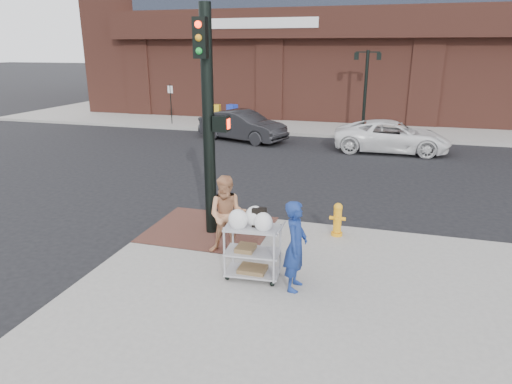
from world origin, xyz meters
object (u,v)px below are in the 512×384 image
(traffic_signal_pole, at_px, (209,117))
(minivan_white, at_px, (392,136))
(lamp_post, at_px, (366,81))
(fire_hydrant, at_px, (337,219))
(sedan_dark, at_px, (243,126))
(utility_cart, at_px, (253,247))
(woman_blue, at_px, (296,246))
(pedestrian_tan, at_px, (228,215))

(traffic_signal_pole, height_order, minivan_white, traffic_signal_pole)
(lamp_post, relative_size, fire_hydrant, 5.12)
(traffic_signal_pole, bearing_deg, minivan_white, 69.95)
(sedan_dark, height_order, utility_cart, utility_cart)
(minivan_white, relative_size, utility_cart, 3.45)
(utility_cart, bearing_deg, lamp_post, 86.86)
(woman_blue, bearing_deg, fire_hydrant, -7.84)
(lamp_post, relative_size, woman_blue, 2.44)
(fire_hydrant, bearing_deg, minivan_white, 83.69)
(woman_blue, bearing_deg, utility_cart, 81.49)
(traffic_signal_pole, bearing_deg, sedan_dark, 104.34)
(lamp_post, xyz_separation_m, traffic_signal_pole, (-2.48, -15.23, 0.21))
(utility_cart, relative_size, fire_hydrant, 1.77)
(pedestrian_tan, bearing_deg, utility_cart, -58.53)
(traffic_signal_pole, distance_m, fire_hydrant, 3.68)
(traffic_signal_pole, xyz_separation_m, woman_blue, (2.37, -2.02, -1.86))
(pedestrian_tan, bearing_deg, woman_blue, -43.09)
(pedestrian_tan, height_order, minivan_white, pedestrian_tan)
(traffic_signal_pole, distance_m, woman_blue, 3.62)
(woman_blue, xyz_separation_m, utility_cart, (-0.83, 0.15, -0.19))
(traffic_signal_pole, bearing_deg, woman_blue, -40.41)
(traffic_signal_pole, height_order, woman_blue, traffic_signal_pole)
(lamp_post, bearing_deg, sedan_dark, -144.53)
(sedan_dark, bearing_deg, utility_cart, -142.84)
(lamp_post, height_order, pedestrian_tan, lamp_post)
(traffic_signal_pole, bearing_deg, utility_cart, -50.45)
(lamp_post, bearing_deg, traffic_signal_pole, -99.24)
(woman_blue, relative_size, pedestrian_tan, 0.98)
(utility_cart, bearing_deg, pedestrian_tan, 131.55)
(woman_blue, height_order, fire_hydrant, woman_blue)
(woman_blue, relative_size, minivan_white, 0.34)
(pedestrian_tan, height_order, fire_hydrant, pedestrian_tan)
(sedan_dark, distance_m, fire_hydrant, 12.20)
(pedestrian_tan, relative_size, sedan_dark, 0.38)
(traffic_signal_pole, height_order, pedestrian_tan, traffic_signal_pole)
(minivan_white, height_order, utility_cart, utility_cart)
(lamp_post, relative_size, traffic_signal_pole, 0.80)
(pedestrian_tan, height_order, utility_cart, pedestrian_tan)
(sedan_dark, bearing_deg, pedestrian_tan, -144.96)
(lamp_post, distance_m, minivan_white, 5.06)
(lamp_post, bearing_deg, pedestrian_tan, -96.16)
(lamp_post, xyz_separation_m, minivan_white, (1.46, -4.43, -1.96))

